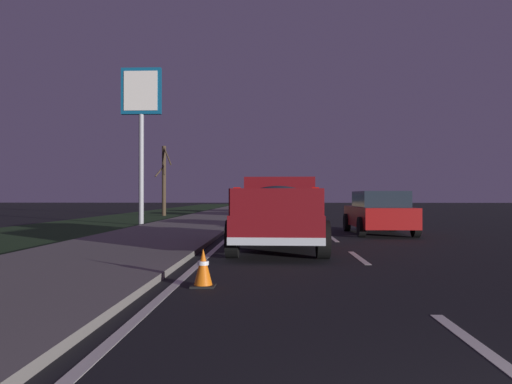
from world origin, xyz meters
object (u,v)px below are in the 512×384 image
Objects in this scene: sedan_blue at (274,203)px; bare_tree_far at (164,179)px; sedan_tan at (275,205)px; pickup_truck at (279,211)px; gas_price_sign at (141,106)px; sedan_red at (379,212)px; traffic_cone_near at (203,268)px.

sedan_blue is 0.91× the size of bare_tree_far.
sedan_tan is at bearing -179.68° from sedan_blue.
pickup_truck is 1.13× the size of bare_tree_far.
gas_price_sign is 1.53× the size of bare_tree_far.
sedan_red is 11.80m from traffic_cone_near.
sedan_blue is at bearing 10.02° from sedan_red.
sedan_blue is at bearing -21.16° from gas_price_sign.
bare_tree_far reaches higher than pickup_truck.
bare_tree_far is (10.96, 1.34, -3.09)m from gas_price_sign.
gas_price_sign reaches higher than sedan_blue.
sedan_tan is 7.65× the size of traffic_cone_near.
pickup_truck is 9.45× the size of traffic_cone_near.
pickup_truck is at bearing 145.96° from sedan_red.
bare_tree_far is at bearing 124.51° from sedan_blue.
bare_tree_far reaches higher than sedan_red.
bare_tree_far is at bearing 13.67° from traffic_cone_near.
sedan_tan is 25.28m from traffic_cone_near.
gas_price_sign is (-9.14, 6.31, 4.83)m from sedan_tan.
pickup_truck is 1.24× the size of sedan_blue.
sedan_blue and sedan_tan have the same top height.
sedan_blue is (26.92, 0.18, -0.20)m from pickup_truck.
bare_tree_far is (-5.23, 7.60, 1.74)m from sedan_blue.
traffic_cone_near is at bearing 177.61° from sedan_tan.
bare_tree_far reaches higher than sedan_blue.
sedan_tan is at bearing 14.57° from sedan_red.
sedan_blue is 7.05m from sedan_tan.
sedan_blue is at bearing -55.49° from bare_tree_far.
sedan_blue and sedan_red have the same top height.
sedan_tan is (-7.05, -0.04, 0.00)m from sedan_blue.
bare_tree_far is (16.32, 11.41, 1.74)m from sedan_red.
sedan_blue is at bearing -1.80° from traffic_cone_near.
traffic_cone_near is at bearing -161.95° from gas_price_sign.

